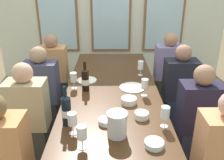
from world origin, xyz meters
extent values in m
plane|color=brown|center=(0.00, 0.00, 0.00)|extent=(12.00, 12.00, 0.00)
cube|color=#442814|center=(0.00, 0.00, 0.72)|extent=(0.94, 2.38, 0.04)
cube|color=#442814|center=(-0.38, 1.10, 0.35)|extent=(0.07, 0.07, 0.70)
cube|color=#442814|center=(0.38, 1.10, 0.35)|extent=(0.07, 0.07, 0.70)
cylinder|color=white|center=(0.21, -0.02, 0.74)|extent=(0.27, 0.27, 0.01)
cylinder|color=white|center=(-0.28, 0.18, 0.74)|extent=(0.22, 0.22, 0.01)
cylinder|color=silver|center=(0.03, -0.84, 0.82)|extent=(0.14, 0.14, 0.17)
cylinder|color=silver|center=(0.03, -0.84, 0.92)|extent=(0.16, 0.16, 0.02)
cylinder|color=black|center=(-0.36, -0.69, 0.85)|extent=(0.07, 0.07, 0.23)
cone|color=black|center=(-0.36, -0.69, 0.98)|extent=(0.07, 0.07, 0.02)
cylinder|color=black|center=(-0.36, -0.69, 1.03)|extent=(0.03, 0.03, 0.08)
cylinder|color=silver|center=(-0.36, -0.69, 0.84)|extent=(0.08, 0.08, 0.06)
cylinder|color=black|center=(-0.27, -0.07, 0.85)|extent=(0.07, 0.08, 0.21)
cone|color=black|center=(-0.27, -0.07, 0.97)|extent=(0.07, 0.08, 0.02)
cylinder|color=black|center=(-0.27, -0.07, 1.01)|extent=(0.03, 0.03, 0.08)
cylinder|color=silver|center=(-0.27, -0.07, 0.84)|extent=(0.08, 0.08, 0.06)
cylinder|color=white|center=(-0.06, -0.68, 0.76)|extent=(0.12, 0.12, 0.04)
cylinder|color=white|center=(0.28, -0.97, 0.76)|extent=(0.14, 0.14, 0.04)
cylinder|color=white|center=(0.24, -0.60, 0.77)|extent=(0.12, 0.12, 0.05)
cylinder|color=white|center=(0.15, -0.35, 0.77)|extent=(0.14, 0.14, 0.05)
cylinder|color=white|center=(-0.21, -0.98, 0.74)|extent=(0.06, 0.06, 0.00)
cylinder|color=white|center=(-0.21, -0.98, 0.78)|extent=(0.01, 0.01, 0.07)
cylinder|color=white|center=(-0.21, -0.98, 0.87)|extent=(0.07, 0.07, 0.09)
cylinder|color=white|center=(-0.30, -0.82, 0.74)|extent=(0.06, 0.06, 0.00)
cylinder|color=white|center=(-0.30, -0.82, 0.78)|extent=(0.01, 0.01, 0.07)
cylinder|color=white|center=(-0.30, -0.82, 0.87)|extent=(0.07, 0.07, 0.09)
cylinder|color=beige|center=(-0.30, -0.82, 0.83)|extent=(0.06, 0.06, 0.03)
cylinder|color=white|center=(-0.40, -0.02, 0.74)|extent=(0.06, 0.06, 0.00)
cylinder|color=white|center=(-0.40, -0.02, 0.78)|extent=(0.01, 0.01, 0.07)
cylinder|color=white|center=(-0.40, -0.02, 0.87)|extent=(0.07, 0.07, 0.09)
cylinder|color=maroon|center=(-0.40, -0.02, 0.83)|extent=(0.06, 0.06, 0.02)
cylinder|color=white|center=(0.40, -0.73, 0.74)|extent=(0.06, 0.06, 0.00)
cylinder|color=white|center=(0.40, -0.73, 0.78)|extent=(0.01, 0.01, 0.07)
cylinder|color=white|center=(0.40, -0.73, 0.87)|extent=(0.07, 0.07, 0.09)
cylinder|color=#590C19|center=(0.40, -0.73, 0.83)|extent=(0.06, 0.06, 0.03)
cylinder|color=white|center=(0.31, -0.19, 0.74)|extent=(0.06, 0.06, 0.00)
cylinder|color=white|center=(0.31, -0.19, 0.78)|extent=(0.01, 0.01, 0.07)
cylinder|color=white|center=(0.31, -0.19, 0.87)|extent=(0.07, 0.07, 0.09)
cylinder|color=beige|center=(0.31, -0.19, 0.84)|extent=(0.06, 0.06, 0.03)
cylinder|color=white|center=(0.34, 0.34, 0.74)|extent=(0.06, 0.06, 0.00)
cylinder|color=white|center=(0.34, 0.34, 0.78)|extent=(0.01, 0.01, 0.07)
cylinder|color=white|center=(0.34, 0.34, 0.87)|extent=(0.07, 0.07, 0.09)
cube|color=#D68752|center=(-0.81, -0.90, 0.69)|extent=(0.38, 0.24, 0.48)
cube|color=tan|center=(0.81, -0.89, 0.69)|extent=(0.38, 0.24, 0.48)
cube|color=#363631|center=(-0.81, -0.28, 0.23)|extent=(0.32, 0.24, 0.45)
cube|color=tan|center=(-0.81, -0.28, 0.69)|extent=(0.38, 0.24, 0.48)
sphere|color=tan|center=(-0.81, -0.28, 1.02)|extent=(0.19, 0.19, 0.19)
cube|color=#26283C|center=(0.81, -0.35, 0.23)|extent=(0.32, 0.24, 0.45)
cube|color=#211C31|center=(0.81, -0.35, 0.69)|extent=(0.38, 0.24, 0.48)
sphere|color=#976D51|center=(0.81, -0.35, 1.02)|extent=(0.19, 0.19, 0.19)
cube|color=#242C37|center=(-0.81, 0.90, 0.23)|extent=(0.32, 0.24, 0.45)
cube|color=tan|center=(-0.81, 0.90, 0.69)|extent=(0.38, 0.24, 0.48)
sphere|color=#A27157|center=(-0.81, 0.90, 1.02)|extent=(0.19, 0.19, 0.19)
cube|color=#373A2D|center=(0.81, 0.94, 0.23)|extent=(0.32, 0.24, 0.45)
cube|color=#907CB5|center=(0.81, 0.94, 0.69)|extent=(0.38, 0.24, 0.48)
sphere|color=#A37454|center=(0.81, 0.94, 1.02)|extent=(0.19, 0.19, 0.19)
cube|color=#2A2630|center=(-0.81, 0.26, 0.23)|extent=(0.32, 0.24, 0.45)
cube|color=#3D3D55|center=(-0.81, 0.26, 0.69)|extent=(0.38, 0.24, 0.48)
sphere|color=#967757|center=(-0.81, 0.26, 1.02)|extent=(0.19, 0.19, 0.19)
cube|color=#21293D|center=(0.81, 0.32, 0.23)|extent=(0.32, 0.24, 0.45)
cube|color=#20202B|center=(0.81, 0.32, 0.69)|extent=(0.38, 0.24, 0.48)
sphere|color=#986952|center=(0.81, 0.32, 1.02)|extent=(0.19, 0.19, 0.19)
camera|label=1|loc=(-0.02, -2.35, 1.83)|focal=39.43mm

